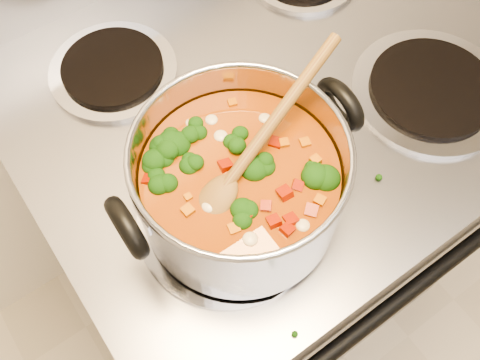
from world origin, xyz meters
name	(u,v)px	position (x,y,z in m)	size (l,w,h in m)	color
electric_range	(260,207)	(-0.06, 1.16, 0.47)	(0.79, 0.72, 1.08)	gray
stockpot	(240,183)	(-0.23, 1.01, 1.00)	(0.31, 0.26, 0.15)	#A09FA7
wooden_spoon	(248,157)	(-0.21, 1.01, 1.05)	(0.26, 0.10, 0.10)	brown
cooktop_crumbs	(270,148)	(-0.14, 1.06, 0.92)	(0.32, 0.24, 0.01)	black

